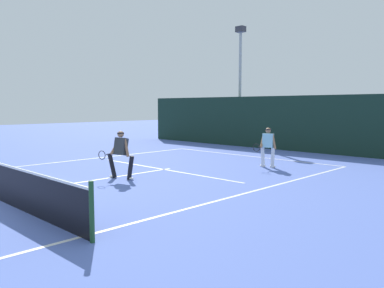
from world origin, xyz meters
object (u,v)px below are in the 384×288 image
(tennis_ball, at_px, (10,176))
(light_pole, at_px, (240,72))
(tennis_ball_extra, at_px, (38,183))
(player_far, at_px, (268,146))
(player_near, at_px, (121,153))

(tennis_ball, distance_m, light_pole, 15.88)
(tennis_ball_extra, relative_size, light_pole, 0.01)
(player_far, distance_m, light_pole, 10.72)
(player_far, bearing_deg, tennis_ball_extra, 50.13)
(player_near, distance_m, tennis_ball_extra, 2.66)
(player_far, relative_size, light_pole, 0.21)
(tennis_ball, relative_size, light_pole, 0.01)
(player_near, xyz_separation_m, tennis_ball, (-2.92, -2.43, -0.83))
(tennis_ball, height_order, light_pole, light_pole)
(player_far, relative_size, tennis_ball, 23.41)
(player_near, relative_size, tennis_ball_extra, 23.95)
(player_near, relative_size, light_pole, 0.21)
(light_pole, bearing_deg, tennis_ball_extra, -75.65)
(tennis_ball, bearing_deg, light_pole, 97.34)
(player_near, height_order, tennis_ball, player_near)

